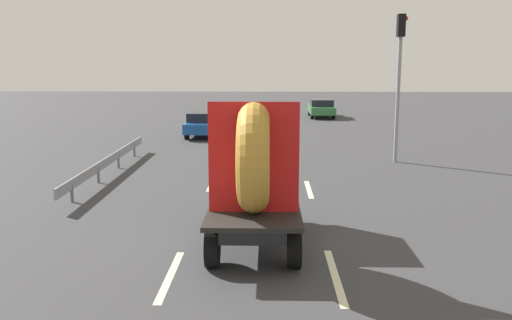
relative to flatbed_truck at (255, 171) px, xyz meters
name	(u,v)px	position (x,y,z in m)	size (l,w,h in m)	color
ground_plane	(256,239)	(0.02, 0.01, -1.67)	(120.00, 120.00, 0.00)	#38383A
flatbed_truck	(255,171)	(0.00, 0.00, 0.00)	(2.02, 4.58, 3.42)	black
distant_sedan	(204,123)	(-3.31, 18.03, -0.94)	(1.79, 4.18, 1.36)	black
traffic_light	(399,67)	(5.64, 10.31, 2.25)	(0.42, 0.36, 6.05)	gray
guardrail	(109,161)	(-5.64, 7.36, -1.15)	(0.10, 10.60, 0.71)	gray
lane_dash_left_near	(170,276)	(-1.65, -2.34, -1.67)	(2.72, 0.16, 0.01)	beige
lane_dash_left_far	(212,184)	(-1.65, 5.88, -1.67)	(2.11, 0.16, 0.01)	beige
lane_dash_right_near	(335,276)	(1.65, -2.27, -1.67)	(2.97, 0.16, 0.01)	beige
lane_dash_right_far	(309,189)	(1.65, 5.22, -1.67)	(2.50, 0.16, 0.01)	beige
oncoming_car	(321,107)	(4.19, 28.32, -0.96)	(1.75, 4.09, 1.34)	black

